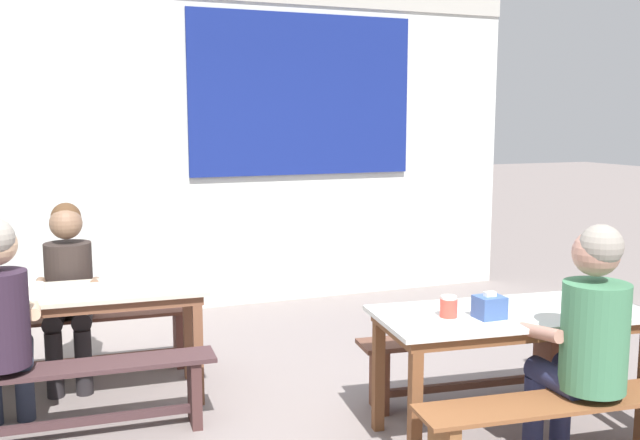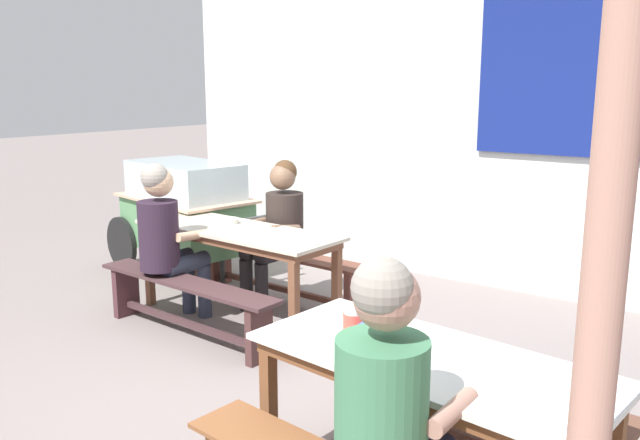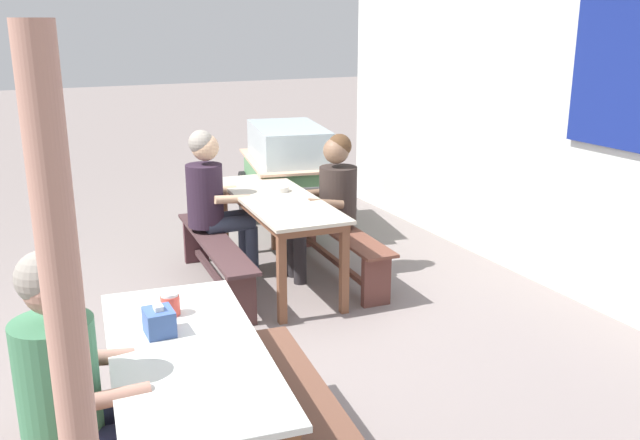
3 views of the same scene
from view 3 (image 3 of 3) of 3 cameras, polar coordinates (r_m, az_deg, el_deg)
ground_plane at (r=4.65m, az=-8.49°, el=-11.38°), size 40.00×40.00×0.00m
backdrop_wall at (r=5.68m, az=20.81°, el=9.90°), size 6.81×0.23×3.08m
dining_table_far at (r=5.71m, az=-3.58°, el=1.16°), size 1.82×0.72×0.74m
dining_table_near at (r=3.21m, az=-10.90°, el=-11.67°), size 1.59×0.83×0.74m
bench_far_back at (r=6.00m, az=1.33°, el=-1.74°), size 1.81×0.37×0.44m
bench_far_front at (r=5.67m, az=-8.64°, el=-2.97°), size 1.75×0.35×0.44m
bench_near_back at (r=3.49m, az=-1.52°, el=-15.84°), size 1.43×0.41×0.44m
food_cart at (r=7.08m, az=-2.65°, el=4.15°), size 1.85×1.12×1.12m
person_center_facing at (r=5.82m, az=0.80°, el=1.93°), size 0.45×0.60×1.24m
person_left_back_turned at (r=5.83m, az=-8.80°, el=2.07°), size 0.42×0.58×1.29m
person_near_front at (r=3.02m, az=-19.76°, el=-12.28°), size 0.44×0.54×1.31m
tissue_box at (r=3.31m, az=-13.16°, el=-8.18°), size 0.15×0.13×0.14m
condiment_jar at (r=3.50m, az=-12.29°, el=-6.80°), size 0.10×0.10×0.12m
soup_bowl at (r=5.86m, az=-3.36°, el=2.59°), size 0.16×0.16×0.04m
wooden_support_post at (r=2.28m, az=-19.76°, el=-12.80°), size 0.12×0.12×2.15m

